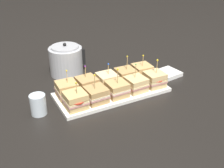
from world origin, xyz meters
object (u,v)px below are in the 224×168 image
at_px(sandwich_front_right, 136,84).
at_px(drinking_glass, 38,105).
at_px(kettle_steel, 66,60).
at_px(sandwich_front_far_left, 75,100).
at_px(serving_platter, 112,92).
at_px(sandwich_front_left, 96,95).
at_px(napkin_stack, 168,73).
at_px(sandwich_back_far_left, 67,90).
at_px(sandwich_back_right, 126,76).
at_px(sandwich_back_left, 87,85).
at_px(sandwich_front_center, 116,89).
at_px(sandwich_back_center, 107,80).
at_px(sandwich_back_far_right, 142,71).
at_px(sandwich_front_far_right, 155,79).

xyz_separation_m(sandwich_front_right, drinking_glass, (-0.50, 0.05, -0.01)).
bearing_deg(kettle_steel, sandwich_front_far_left, -103.87).
relative_size(serving_platter, sandwich_front_left, 3.91).
bearing_deg(sandwich_front_far_left, napkin_stack, 9.31).
relative_size(serving_platter, sandwich_back_far_left, 4.06).
bearing_deg(sandwich_back_right, sandwich_front_left, -154.60).
bearing_deg(kettle_steel, napkin_stack, -30.04).
distance_m(sandwich_front_far_left, sandwich_front_left, 0.11).
bearing_deg(sandwich_back_left, kettle_steel, 91.73).
bearing_deg(serving_platter, drinking_glass, -179.25).
height_order(sandwich_front_right, sandwich_back_right, sandwich_back_right).
xyz_separation_m(sandwich_front_left, drinking_glass, (-0.27, 0.05, -0.01)).
height_order(serving_platter, sandwich_front_center, sandwich_front_center).
distance_m(sandwich_back_far_left, drinking_glass, 0.17).
relative_size(sandwich_front_left, drinking_glass, 1.52).
height_order(sandwich_front_right, sandwich_back_center, sandwich_front_right).
bearing_deg(napkin_stack, sandwich_front_far_left, -170.69).
bearing_deg(serving_platter, sandwich_back_left, 154.20).
height_order(sandwich_back_far_left, sandwich_back_far_right, sandwich_back_far_left).
relative_size(sandwich_back_left, sandwich_back_center, 1.06).
bearing_deg(sandwich_front_far_right, sandwich_back_right, 136.73).
relative_size(sandwich_front_left, kettle_steel, 0.69).
bearing_deg(drinking_glass, sandwich_front_far_right, -4.79).
xyz_separation_m(sandwich_back_left, kettle_steel, (-0.01, 0.29, 0.03)).
bearing_deg(napkin_stack, sandwich_front_far_right, -150.24).
bearing_deg(sandwich_back_far_left, sandwich_front_left, -45.52).
height_order(sandwich_back_center, sandwich_back_far_right, sandwich_back_far_right).
bearing_deg(sandwich_front_left, sandwich_back_right, 25.40).
xyz_separation_m(sandwich_front_right, kettle_steel, (-0.24, 0.40, 0.03)).
bearing_deg(sandwich_front_right, serving_platter, 154.86).
distance_m(sandwich_front_far_left, sandwich_front_right, 0.34).
distance_m(sandwich_front_far_left, sandwich_back_left, 0.16).
height_order(sandwich_front_center, kettle_steel, kettle_steel).
bearing_deg(kettle_steel, sandwich_back_left, -88.27).
height_order(sandwich_front_left, sandwich_back_far_right, sandwich_front_left).
height_order(sandwich_front_right, sandwich_back_far_right, sandwich_front_right).
xyz_separation_m(sandwich_back_center, napkin_stack, (0.40, -0.02, -0.04)).
height_order(sandwich_back_far_right, drinking_glass, sandwich_back_far_right).
xyz_separation_m(sandwich_front_left, sandwich_back_far_left, (-0.11, 0.11, 0.00)).
distance_m(sandwich_back_center, napkin_stack, 0.41).
relative_size(sandwich_front_left, sandwich_back_far_left, 1.04).
height_order(sandwich_back_far_left, kettle_steel, kettle_steel).
bearing_deg(sandwich_front_far_right, drinking_glass, 175.21).
xyz_separation_m(sandwich_front_left, sandwich_front_far_right, (0.35, -0.00, 0.00)).
xyz_separation_m(serving_platter, sandwich_front_far_right, (0.23, -0.06, 0.05)).
xyz_separation_m(sandwich_back_far_left, drinking_glass, (-0.16, -0.06, -0.01)).
height_order(sandwich_front_far_right, sandwich_back_right, sandwich_back_right).
height_order(sandwich_front_center, drinking_glass, sandwich_front_center).
relative_size(sandwich_front_left, sandwich_back_right, 0.96).
distance_m(sandwich_front_far_right, sandwich_back_far_left, 0.47).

